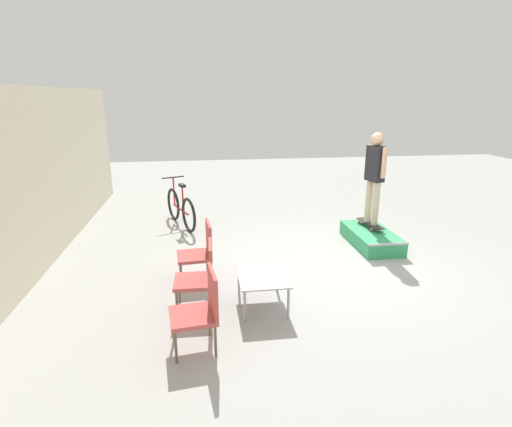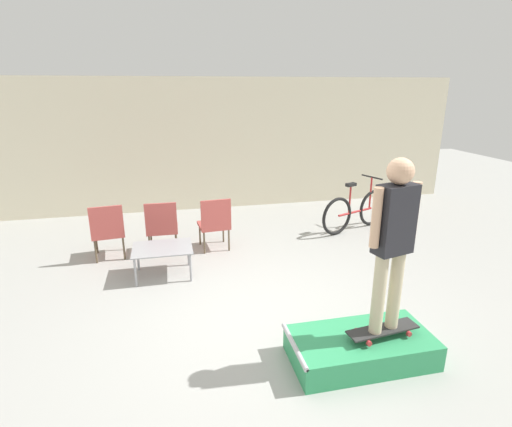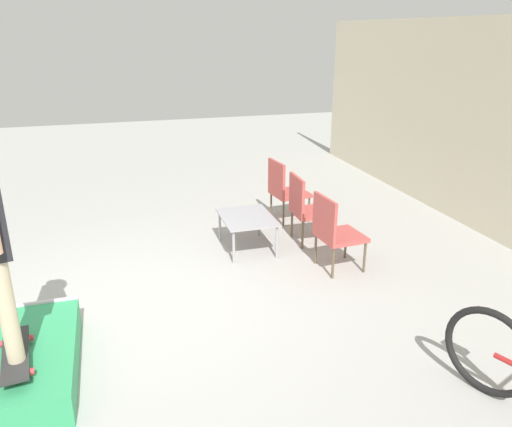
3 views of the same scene
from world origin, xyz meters
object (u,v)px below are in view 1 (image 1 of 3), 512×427
Objects in this scene: person_skater at (375,171)px; patio_chair_center at (201,274)px; patio_chair_left at (201,307)px; bicycle at (181,208)px; coffee_table at (262,278)px; skate_ramp_box at (371,238)px; patio_chair_right at (200,250)px; skateboard_on_ramp at (370,224)px.

person_skater is 1.87× the size of patio_chair_center.
patio_chair_left and patio_chair_center have the same top height.
patio_chair_left is at bearing 163.63° from bicycle.
coffee_table is 4.00m from bicycle.
bicycle is (1.76, 3.77, 0.26)m from skate_ramp_box.
person_skater is at bearing 125.64° from patio_chair_left.
bicycle reaches higher than coffee_table.
patio_chair_right is at bearing 166.80° from bicycle.
person_skater is 1.87× the size of patio_chair_left.
skateboard_on_ramp is 0.84× the size of patio_chair_left.
patio_chair_center is at bearing 121.36° from skate_ramp_box.
skateboard_on_ramp is at bearing -15.11° from skate_ramp_box.
patio_chair_center is (0.88, -0.00, 0.00)m from patio_chair_left.
patio_chair_center is (-2.24, 3.40, -0.92)m from person_skater.
patio_chair_left and patio_chair_right have the same top height.
coffee_table is 0.93× the size of patio_chair_center.
patio_chair_left is 0.57× the size of bicycle.
skate_ramp_box is 0.31m from skateboard_on_ramp.
patio_chair_left reaches higher than skateboard_on_ramp.
patio_chair_right is (-1.34, 3.40, 0.16)m from skateboard_on_ramp.
coffee_table is at bearing 124.33° from skateboard_on_ramp.
patio_chair_left reaches higher than coffee_table.
skateboard_on_ramp is 0.84× the size of patio_chair_right.
skateboard_on_ramp is 4.08m from patio_chair_center.
patio_chair_center is at bearing 164.83° from bicycle.
person_skater is 1.06× the size of bicycle.
coffee_table is (-2.04, 2.50, 0.27)m from skate_ramp_box.
patio_chair_center reaches higher than coffee_table.
bicycle is at bearing -172.24° from patio_chair_center.
bicycle reaches higher than patio_chair_right.
patio_chair_right is 0.57× the size of bicycle.
patio_chair_right reaches higher than coffee_table.
skateboard_on_ramp is 4.13m from bicycle.
bicycle is (2.89, 0.43, -0.13)m from patio_chair_right.
patio_chair_right is (0.90, 0.85, 0.11)m from coffee_table.
skate_ramp_box is at bearing -136.58° from bicycle.
coffee_table is (-2.24, 2.55, 0.04)m from skateboard_on_ramp.
skateboard_on_ramp is (0.21, -0.06, 0.23)m from skate_ramp_box.
patio_chair_right is (-1.34, 3.40, -0.92)m from person_skater.
person_skater is 2.01× the size of coffee_table.
bicycle is at bearing -176.62° from patio_chair_right.
patio_chair_center and patio_chair_right have the same top height.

